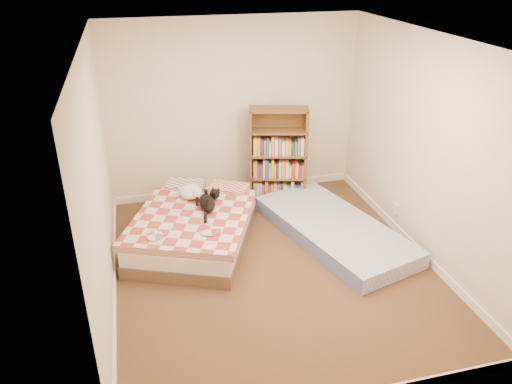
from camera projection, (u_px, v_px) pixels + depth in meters
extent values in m
cube|color=#492D1F|center=(272.00, 266.00, 5.69)|extent=(3.50, 4.00, 0.01)
cube|color=white|center=(276.00, 40.00, 4.59)|extent=(3.50, 4.00, 0.01)
cube|color=beige|center=(234.00, 110.00, 6.88)|extent=(3.50, 0.01, 2.50)
cube|color=beige|center=(356.00, 276.00, 3.40)|extent=(3.50, 0.01, 2.50)
cube|color=beige|center=(98.00, 183.00, 4.76)|extent=(0.01, 4.00, 2.50)
cube|color=beige|center=(426.00, 150.00, 5.53)|extent=(0.01, 4.00, 2.50)
cube|color=white|center=(236.00, 188.00, 7.40)|extent=(3.50, 0.02, 0.10)
cube|color=white|center=(115.00, 285.00, 5.29)|extent=(0.02, 4.00, 0.10)
cube|color=white|center=(410.00, 242.00, 6.06)|extent=(0.02, 4.00, 0.10)
cube|color=white|center=(396.00, 209.00, 6.29)|extent=(0.03, 0.09, 0.13)
cube|color=brown|center=(195.00, 237.00, 6.11)|extent=(1.84, 2.12, 0.16)
cube|color=silver|center=(195.00, 225.00, 6.04)|extent=(1.80, 2.08, 0.18)
cube|color=#A03D3B|center=(194.00, 215.00, 5.98)|extent=(1.77, 1.85, 0.09)
cube|color=#686458|center=(164.00, 192.00, 6.48)|extent=(0.57, 0.48, 0.13)
cube|color=#A03D3B|center=(209.00, 187.00, 6.61)|extent=(0.57, 0.48, 0.13)
cube|color=brown|center=(251.00, 157.00, 6.86)|extent=(0.10, 0.27, 1.34)
cube|color=brown|center=(304.00, 152.00, 7.03)|extent=(0.10, 0.27, 1.34)
cube|color=brown|center=(275.00, 152.00, 7.06)|extent=(0.78, 0.21, 1.34)
cube|color=brown|center=(277.00, 196.00, 7.24)|extent=(0.84, 0.45, 0.03)
cube|color=brown|center=(278.00, 154.00, 6.95)|extent=(0.84, 0.45, 0.03)
cube|color=brown|center=(279.00, 110.00, 6.66)|extent=(0.84, 0.45, 0.03)
cube|color=#6779AD|center=(334.00, 229.00, 6.23)|extent=(1.57, 2.40, 0.20)
ellipsoid|color=black|center=(207.00, 203.00, 6.02)|extent=(0.39, 0.45, 0.14)
sphere|color=black|center=(204.00, 194.00, 6.21)|extent=(0.18, 0.18, 0.13)
cone|color=black|center=(200.00, 189.00, 6.21)|extent=(0.06, 0.06, 0.05)
cone|color=black|center=(206.00, 188.00, 6.23)|extent=(0.06, 0.06, 0.05)
cylinder|color=black|center=(220.00, 215.00, 5.82)|extent=(0.16, 0.22, 0.05)
ellipsoid|color=silver|center=(191.00, 192.00, 6.27)|extent=(0.37, 0.39, 0.15)
sphere|color=silver|center=(199.00, 193.00, 6.20)|extent=(0.15, 0.15, 0.12)
sphere|color=silver|center=(203.00, 195.00, 6.18)|extent=(0.07, 0.07, 0.06)
sphere|color=silver|center=(180.00, 192.00, 6.30)|extent=(0.09, 0.09, 0.07)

